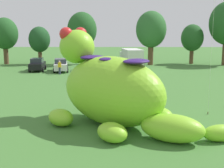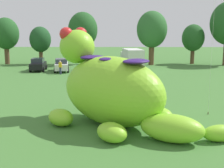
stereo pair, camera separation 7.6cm
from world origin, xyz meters
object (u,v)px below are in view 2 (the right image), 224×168
(car_white, at_px, (61,65))
(spectator_near_inflatable, at_px, (81,75))
(car_black, at_px, (38,64))
(giant_inflatable_creature, at_px, (112,90))
(car_green, at_px, (88,64))
(box_truck, at_px, (132,59))
(spectator_mid_field, at_px, (60,68))

(car_white, xyz_separation_m, spectator_near_inflatable, (3.65, -8.76, -0.01))
(spectator_near_inflatable, bearing_deg, car_black, 126.31)
(giant_inflatable_creature, xyz_separation_m, car_black, (-10.36, 23.11, -1.21))
(car_white, distance_m, car_green, 3.59)
(box_truck, relative_size, spectator_mid_field, 3.88)
(giant_inflatable_creature, bearing_deg, car_black, 114.14)
(car_black, relative_size, box_truck, 0.64)
(car_black, bearing_deg, box_truck, 2.63)
(car_white, height_order, car_green, same)
(giant_inflatable_creature, relative_size, car_white, 2.41)
(spectator_mid_field, bearing_deg, box_truck, 22.63)
(car_white, relative_size, spectator_near_inflatable, 2.53)
(spectator_near_inflatable, bearing_deg, car_white, 112.59)
(car_green, xyz_separation_m, spectator_near_inflatable, (0.14, -9.53, -0.01))
(car_black, relative_size, car_white, 0.98)
(car_black, height_order, spectator_mid_field, car_black)
(car_white, xyz_separation_m, box_truck, (9.40, 1.23, 0.74))
(car_white, xyz_separation_m, car_green, (3.51, 0.77, 0.00))
(car_black, bearing_deg, giant_inflatable_creature, -65.86)
(car_white, bearing_deg, box_truck, 7.48)
(giant_inflatable_creature, relative_size, spectator_mid_field, 6.09)
(car_green, bearing_deg, giant_inflatable_creature, -81.25)
(car_white, bearing_deg, spectator_near_inflatable, -67.41)
(car_white, relative_size, car_green, 1.00)
(car_green, height_order, spectator_mid_field, car_green)
(giant_inflatable_creature, bearing_deg, box_truck, 84.43)
(box_truck, bearing_deg, car_green, -175.46)
(spectator_mid_field, bearing_deg, car_white, 97.30)
(car_black, distance_m, car_white, 3.34)
(giant_inflatable_creature, distance_m, box_truck, 23.81)
(giant_inflatable_creature, relative_size, car_black, 2.46)
(box_truck, bearing_deg, car_white, -172.52)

